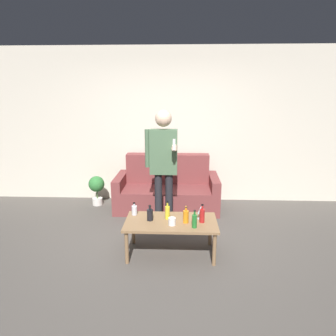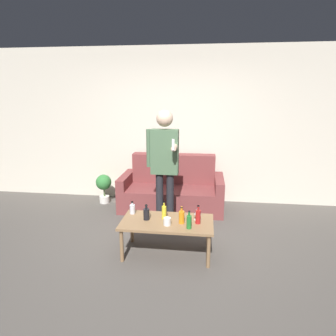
% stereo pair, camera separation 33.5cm
% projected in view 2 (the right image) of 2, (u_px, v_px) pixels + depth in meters
% --- Properties ---
extents(ground_plane, '(16.00, 16.00, 0.00)m').
position_uv_depth(ground_plane, '(157.00, 260.00, 3.54)').
color(ground_plane, '#514C47').
extents(wall_back, '(8.00, 0.06, 2.70)m').
position_uv_depth(wall_back, '(176.00, 126.00, 5.28)').
color(wall_back, beige).
rests_on(wall_back, ground_plane).
extents(couch, '(1.71, 0.81, 0.89)m').
position_uv_depth(couch, '(172.00, 190.00, 5.12)').
color(couch, brown).
rests_on(couch, ground_plane).
extents(coffee_table, '(1.10, 0.58, 0.43)m').
position_uv_depth(coffee_table, '(167.00, 224.00, 3.60)').
color(coffee_table, '#8E6B47').
rests_on(coffee_table, ground_plane).
extents(bottle_orange, '(0.07, 0.07, 0.21)m').
position_uv_depth(bottle_orange, '(182.00, 217.00, 3.51)').
color(bottle_orange, orange).
rests_on(bottle_orange, coffee_table).
extents(bottle_green, '(0.07, 0.07, 0.19)m').
position_uv_depth(bottle_green, '(146.00, 214.00, 3.61)').
color(bottle_green, black).
rests_on(bottle_green, coffee_table).
extents(bottle_dark, '(0.07, 0.07, 0.16)m').
position_uv_depth(bottle_dark, '(132.00, 209.00, 3.79)').
color(bottle_dark, silver).
rests_on(bottle_dark, coffee_table).
extents(bottle_yellow, '(0.06, 0.06, 0.22)m').
position_uv_depth(bottle_yellow, '(198.00, 216.00, 3.50)').
color(bottle_yellow, '#B21E1E').
rests_on(bottle_yellow, coffee_table).
extents(bottle_red, '(0.06, 0.06, 0.22)m').
position_uv_depth(bottle_red, '(164.00, 212.00, 3.63)').
color(bottle_red, yellow).
rests_on(bottle_red, coffee_table).
extents(bottle_clear, '(0.06, 0.06, 0.21)m').
position_uv_depth(bottle_clear, '(189.00, 222.00, 3.37)').
color(bottle_clear, '#23752D').
rests_on(bottle_clear, coffee_table).
extents(wine_glass_near, '(0.08, 0.08, 0.17)m').
position_uv_depth(wine_glass_near, '(198.00, 211.00, 3.59)').
color(wine_glass_near, silver).
rests_on(wine_glass_near, coffee_table).
extents(cup_on_table, '(0.09, 0.09, 0.09)m').
position_uv_depth(cup_on_table, '(167.00, 221.00, 3.47)').
color(cup_on_table, white).
rests_on(cup_on_table, coffee_table).
extents(person_standing_front, '(0.45, 0.43, 1.70)m').
position_uv_depth(person_standing_front, '(164.00, 159.00, 4.15)').
color(person_standing_front, '#232328').
rests_on(person_standing_front, ground_plane).
extents(potted_plant, '(0.27, 0.27, 0.52)m').
position_uv_depth(potted_plant, '(104.00, 185.00, 5.33)').
color(potted_plant, silver).
rests_on(potted_plant, ground_plane).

